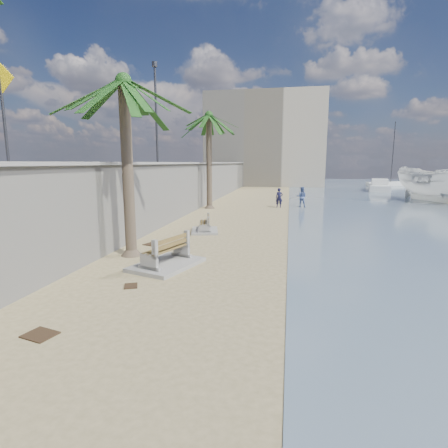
{
  "coord_description": "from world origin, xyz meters",
  "views": [
    {
      "loc": [
        1.98,
        -6.28,
        3.58
      ],
      "look_at": [
        -0.5,
        7.0,
        1.2
      ],
      "focal_mm": 28.0,
      "sensor_mm": 36.0,
      "label": 1
    }
  ],
  "objects": [
    {
      "name": "pedestrian_sign",
      "position": [
        -5.0,
        1.5,
        5.15
      ],
      "size": [
        0.78,
        0.07,
        2.4
      ],
      "color": "#2D2D33",
      "rests_on": "wall_cap"
    },
    {
      "name": "palm_back",
      "position": [
        -4.19,
        20.54,
        7.03
      ],
      "size": [
        5.0,
        5.0,
        8.03
      ],
      "color": "brown",
      "rests_on": "ground_plane"
    },
    {
      "name": "ground_plane",
      "position": [
        0.0,
        0.0,
        0.0
      ],
      "size": [
        140.0,
        140.0,
        0.0
      ],
      "primitive_type": "plane",
      "color": "#9B895F"
    },
    {
      "name": "sailboat_west",
      "position": [
        17.67,
        52.83,
        0.31
      ],
      "size": [
        7.84,
        5.64,
        9.87
      ],
      "color": "silver",
      "rests_on": "bay_water"
    },
    {
      "name": "yacht_far",
      "position": [
        13.57,
        42.6,
        0.35
      ],
      "size": [
        3.97,
        8.83,
        1.5
      ],
      "primitive_type": null,
      "rotation": [
        0.0,
        0.0,
        1.38
      ],
      "color": "silver",
      "rests_on": "bay_water"
    },
    {
      "name": "debris_c",
      "position": [
        -3.89,
        8.03,
        0.01
      ],
      "size": [
        0.83,
        0.93,
        0.03
      ],
      "primitive_type": "cube",
      "rotation": [
        0.0,
        0.0,
        1.24
      ],
      "color": "#382616",
      "rests_on": "ground_plane"
    },
    {
      "name": "wall_cap",
      "position": [
        -5.2,
        20.0,
        3.55
      ],
      "size": [
        0.8,
        70.0,
        0.12
      ],
      "primitive_type": "cube",
      "color": "gray",
      "rests_on": "seawall"
    },
    {
      "name": "person_a",
      "position": [
        1.21,
        22.14,
        0.89
      ],
      "size": [
        0.65,
        0.45,
        1.79
      ],
      "primitive_type": "imported",
      "rotation": [
        0.0,
        0.0,
        -0.01
      ],
      "color": "#121233",
      "rests_on": "ground_plane"
    },
    {
      "name": "boat_cruiser",
      "position": [
        15.53,
        28.49,
        1.82
      ],
      "size": [
        4.99,
        5.05,
        4.43
      ],
      "primitive_type": "imported",
      "rotation": [
        0.0,
        0.0,
        0.41
      ],
      "color": "silver",
      "rests_on": "bay_water"
    },
    {
      "name": "debris_b",
      "position": [
        -3.08,
        -0.29,
        0.01
      ],
      "size": [
        0.74,
        0.64,
        0.03
      ],
      "primitive_type": "cube",
      "rotation": [
        0.0,
        0.0,
        6.05
      ],
      "color": "#382616",
      "rests_on": "ground_plane"
    },
    {
      "name": "bench_far",
      "position": [
        -2.32,
        11.22,
        0.36
      ],
      "size": [
        1.75,
        2.21,
        0.82
      ],
      "color": "gray",
      "rests_on": "ground_plane"
    },
    {
      "name": "seawall",
      "position": [
        -5.2,
        20.0,
        1.75
      ],
      "size": [
        0.45,
        70.0,
        3.5
      ],
      "primitive_type": "cube",
      "color": "gray",
      "rests_on": "ground_plane"
    },
    {
      "name": "person_b",
      "position": [
        3.0,
        22.86,
        0.91
      ],
      "size": [
        0.95,
        0.78,
        1.82
      ],
      "primitive_type": "imported",
      "rotation": [
        0.0,
        0.0,
        3.02
      ],
      "color": "#4A5F9A",
      "rests_on": "ground_plane"
    },
    {
      "name": "streetlight",
      "position": [
        -5.1,
        12.0,
        6.64
      ],
      "size": [
        0.28,
        0.28,
        5.12
      ],
      "color": "#2D2D33",
      "rests_on": "wall_cap"
    },
    {
      "name": "end_building",
      "position": [
        -2.0,
        52.0,
        7.0
      ],
      "size": [
        18.0,
        12.0,
        14.0
      ],
      "primitive_type": "cube",
      "color": "#B7AA93",
      "rests_on": "ground_plane"
    },
    {
      "name": "palm_mid",
      "position": [
        -4.01,
        6.08,
        6.39
      ],
      "size": [
        5.0,
        5.0,
        7.37
      ],
      "color": "brown",
      "rests_on": "ground_plane"
    },
    {
      "name": "bench_near",
      "position": [
        -2.15,
        4.92,
        0.46
      ],
      "size": [
        2.38,
        2.9,
        1.04
      ],
      "color": "gray",
      "rests_on": "ground_plane"
    },
    {
      "name": "debris_d",
      "position": [
        -2.5,
        2.82,
        0.01
      ],
      "size": [
        0.53,
        0.57,
        0.03
      ],
      "primitive_type": "cube",
      "rotation": [
        0.0,
        0.0,
        5.13
      ],
      "color": "#382616",
      "rests_on": "ground_plane"
    }
  ]
}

